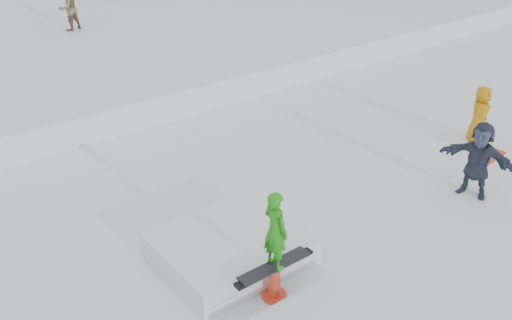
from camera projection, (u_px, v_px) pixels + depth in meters
ground at (299, 258)px, 10.82m from camera, size 120.00×120.00×0.00m
snow_midrise at (23, 43)px, 21.82m from camera, size 50.00×18.00×0.80m
walker_olive at (68, 8)px, 21.58m from camera, size 0.94×0.82×1.65m
spectator_yellow at (480, 114)px, 14.94m from camera, size 0.85×0.68×1.52m
spectator_dark at (478, 160)px, 12.45m from camera, size 0.96×1.71×1.76m
loose_board_red at (488, 160)px, 14.27m from camera, size 1.42×0.43×0.03m
jib_rail_feature at (254, 266)px, 10.13m from camera, size 2.60×4.40×2.11m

